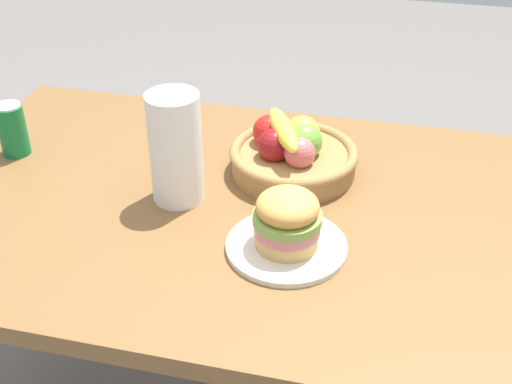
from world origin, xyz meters
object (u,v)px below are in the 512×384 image
Objects in this scene: fruit_basket at (292,153)px; paper_towel_roll at (176,148)px; soda_can at (12,130)px; plate at (286,246)px; sandwich at (287,219)px.

fruit_basket is 0.28m from paper_towel_roll.
soda_can is 0.45m from paper_towel_roll.
plate is 0.06m from sandwich.
paper_towel_roll reaches higher than fruit_basket.
fruit_basket is (0.65, 0.07, -0.01)m from soda_can.
sandwich is 0.29m from paper_towel_roll.
paper_towel_roll is at bearing 154.51° from plate.
plate is 0.29m from fruit_basket.
paper_towel_roll is (-0.26, 0.12, 0.11)m from plate.
plate is at bearing -17.07° from soda_can.
fruit_basket reaches higher than sandwich.
sandwich is 0.29m from fruit_basket.
plate is 0.31m from paper_towel_roll.
sandwich is at bearing -81.09° from fruit_basket.
paper_towel_roll reaches higher than plate.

